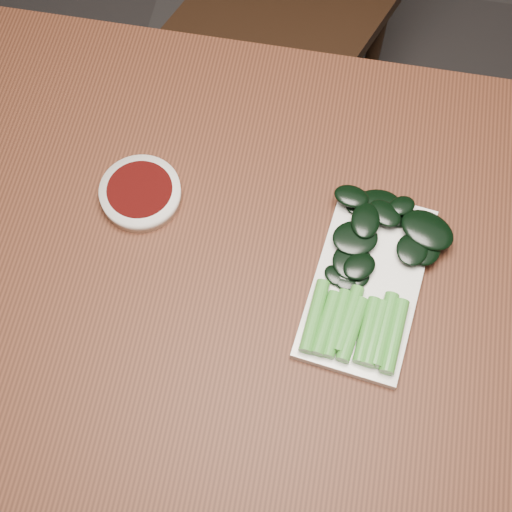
# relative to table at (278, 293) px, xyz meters

# --- Properties ---
(ground) EXTENTS (6.00, 6.00, 0.00)m
(ground) POSITION_rel_table_xyz_m (0.00, 0.00, -0.68)
(ground) COLOR #312E2E
(ground) RESTS_ON ground
(table) EXTENTS (1.40, 0.80, 0.75)m
(table) POSITION_rel_table_xyz_m (0.00, 0.00, 0.00)
(table) COLOR #4B2415
(table) RESTS_ON ground
(sauce_bowl) EXTENTS (0.12, 0.12, 0.03)m
(sauce_bowl) POSITION_rel_table_xyz_m (-0.22, 0.08, 0.09)
(sauce_bowl) COLOR white
(sauce_bowl) RESTS_ON table
(serving_plate) EXTENTS (0.18, 0.29, 0.01)m
(serving_plate) POSITION_rel_table_xyz_m (0.12, 0.01, 0.08)
(serving_plate) COLOR white
(serving_plate) RESTS_ON table
(gai_lan) EXTENTS (0.20, 0.28, 0.03)m
(gai_lan) POSITION_rel_table_xyz_m (0.12, 0.01, 0.10)
(gai_lan) COLOR green
(gai_lan) RESTS_ON serving_plate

